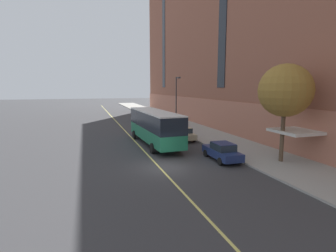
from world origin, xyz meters
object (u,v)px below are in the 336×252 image
Objects in this scene: city_bus at (154,125)px; parked_car_navy_2 at (222,151)px; parked_car_champagne_0 at (182,133)px; parked_car_navy_3 at (144,115)px; parked_car_white_1 at (152,119)px; street_lamp at (177,98)px; street_tree_mid_block at (285,91)px; parked_car_green_5 at (164,124)px.

city_bus is 8.70m from parked_car_navy_2.
parked_car_champagne_0 is 1.01× the size of parked_car_navy_3.
parked_car_navy_2 is at bearing -90.04° from parked_car_navy_3.
street_lamp is at bearing -78.02° from parked_car_white_1.
street_lamp is at bearing -83.30° from parked_car_navy_3.
street_tree_mid_block reaches higher than street_lamp.
parked_car_navy_3 is 34.13m from street_tree_mid_block.
street_lamp is at bearing 97.63° from street_tree_mid_block.
city_bus reaches higher than parked_car_navy_2.
parked_car_white_1 is 24.50m from parked_car_navy_2.
parked_car_champagne_0 is 1.02× the size of parked_car_navy_2.
parked_car_green_5 is at bearing 88.47° from parked_car_champagne_0.
parked_car_champagne_0 is at bearing -91.53° from parked_car_green_5.
parked_car_navy_3 is (-0.05, 6.78, -0.00)m from parked_car_white_1.
parked_car_navy_2 is 17.18m from street_lamp.
street_lamp is (5.73, 9.01, 2.57)m from city_bus.
city_bus is 17.41m from parked_car_white_1.
parked_car_champagne_0 and parked_car_navy_2 have the same top height.
parked_car_navy_2 is 1.00× the size of parked_car_navy_3.
street_lamp is (1.75, 16.63, 3.93)m from parked_car_navy_2.
parked_car_navy_2 is 31.27m from parked_car_navy_3.
parked_car_white_1 is 1.02× the size of parked_car_navy_2.
parked_car_champagne_0 is at bearing -90.48° from parked_car_navy_3.
street_tree_mid_block reaches higher than parked_car_champagne_0.
parked_car_navy_2 is (0.16, -9.18, -0.00)m from parked_car_champagne_0.
parked_car_champagne_0 and parked_car_white_1 have the same top height.
city_bus is 4.34m from parked_car_champagne_0.
city_bus is at bearing -157.77° from parked_car_champagne_0.
street_tree_mid_block is (4.19, -26.69, 5.17)m from parked_car_white_1.
street_tree_mid_block is 19.03m from street_lamp.
parked_car_green_5 is at bearing 161.48° from street_lamp.
street_lamp is at bearing 84.01° from parked_car_navy_2.
city_bus reaches higher than parked_car_champagne_0.
parked_car_navy_2 is at bearing -95.99° from street_lamp.
parked_car_navy_2 is 0.99× the size of parked_car_green_5.
city_bus is 1.50× the size of street_tree_mid_block.
parked_car_green_5 is (0.05, 17.20, 0.00)m from parked_car_navy_2.
parked_car_green_5 is (-0.02, -7.30, -0.00)m from parked_car_white_1.
parked_car_green_5 is at bearing 67.16° from city_bus.
city_bus reaches higher than parked_car_navy_3.
city_bus is at bearing 130.05° from street_tree_mid_block.
street_lamp is (1.69, -0.57, 3.93)m from parked_car_green_5.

